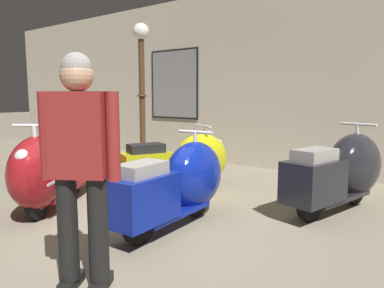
{
  "coord_description": "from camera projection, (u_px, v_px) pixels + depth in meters",
  "views": [
    {
      "loc": [
        2.91,
        -2.77,
        1.43
      ],
      "look_at": [
        0.12,
        0.96,
        0.82
      ],
      "focal_mm": 33.71,
      "sensor_mm": 36.0,
      "label": 1
    }
  ],
  "objects": [
    {
      "name": "showroom_back_wall",
      "position": [
        277.0,
        78.0,
        7.0
      ],
      "size": [
        18.0,
        0.24,
        3.59
      ],
      "color": "#BCB29E",
      "rests_on": "ground"
    },
    {
      "name": "scooter_2",
      "position": [
        180.0,
        183.0,
        4.04
      ],
      "size": [
        0.58,
        1.72,
        1.04
      ],
      "rotation": [
        0.0,
        0.0,
        1.61
      ],
      "color": "black",
      "rests_on": "ground"
    },
    {
      "name": "scooter_3",
      "position": [
        343.0,
        171.0,
        4.57
      ],
      "size": [
        0.92,
        1.86,
        1.09
      ],
      "rotation": [
        0.0,
        0.0,
        1.33
      ],
      "color": "black",
      "rests_on": "ground"
    },
    {
      "name": "scooter_0",
      "position": [
        50.0,
        170.0,
        4.53
      ],
      "size": [
        1.45,
        1.82,
        1.12
      ],
      "rotation": [
        0.0,
        0.0,
        -0.99
      ],
      "color": "black",
      "rests_on": "ground"
    },
    {
      "name": "lamppost",
      "position": [
        142.0,
        86.0,
        6.78
      ],
      "size": [
        0.31,
        0.31,
        2.78
      ],
      "color": "#472D19",
      "rests_on": "ground"
    },
    {
      "name": "scooter_1",
      "position": [
        185.0,
        162.0,
        5.35
      ],
      "size": [
        1.14,
        1.7,
        1.01
      ],
      "rotation": [
        0.0,
        0.0,
        1.12
      ],
      "color": "black",
      "rests_on": "ground"
    },
    {
      "name": "ground_plane",
      "position": [
        133.0,
        223.0,
        4.12
      ],
      "size": [
        60.0,
        60.0,
        0.0
      ],
      "primitive_type": "plane",
      "color": "gray"
    },
    {
      "name": "visitor_0",
      "position": [
        80.0,
        157.0,
        2.56
      ],
      "size": [
        0.52,
        0.41,
        1.74
      ],
      "rotation": [
        0.0,
        0.0,
        2.11
      ],
      "color": "black",
      "rests_on": "ground"
    }
  ]
}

